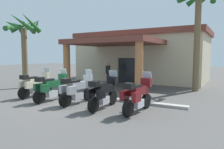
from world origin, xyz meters
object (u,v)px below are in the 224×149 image
Objects in this scene: pedestrian at (108,72)px; palm_tree_near_portico at (198,13)px; motorcycle_cream at (35,84)px; palm_tree_roadside at (24,35)px; motorcycle_green at (51,87)px; motorcycle_silver at (77,89)px; motorcycle_maroon at (138,95)px; motel_building at (141,56)px; motorcycle_black at (103,93)px.

palm_tree_near_portico is at bearing 11.94° from pedestrian.
palm_tree_roadside is (-3.31, 2.05, 3.07)m from motorcycle_cream.
motorcycle_silver is at bearing -81.59° from motorcycle_green.
palm_tree_near_portico is (4.55, 6.62, 4.29)m from motorcycle_silver.
motorcycle_cream is 1.00× the size of motorcycle_maroon.
motel_building is 1.76× the size of palm_tree_near_portico.
motel_building is 4.74m from pedestrian.
palm_tree_near_portico is at bearing 21.61° from palm_tree_roadside.
motorcycle_maroon is at bearing -102.32° from palm_tree_near_portico.
motorcycle_green is at bearing -91.36° from motel_building.
motorcycle_cream is 0.32× the size of palm_tree_near_portico.
pedestrian is at bearing -102.62° from motel_building.
motorcycle_silver is 6.86m from pedestrian.
motorcycle_silver is 0.42× the size of palm_tree_roadside.
motorcycle_maroon is at bearing -41.02° from pedestrian.
palm_tree_near_portico is 11.84m from palm_tree_roadside.
pedestrian is 6.73m from palm_tree_roadside.
motorcycle_maroon is 0.42× the size of palm_tree_roadside.
motorcycle_green is at bearing 97.22° from motorcycle_maroon.
pedestrian is at bearing 44.12° from palm_tree_roadside.
motorcycle_silver and motorcycle_maroon have the same top height.
motel_building is at bearing 10.90° from motorcycle_silver.
motorcycle_silver and motorcycle_black have the same top height.
pedestrian is at bearing 28.85° from motorcycle_black.
pedestrian is at bearing 44.12° from motorcycle_maroon.
motorcycle_green is at bearing -26.17° from palm_tree_roadside.
motorcycle_cream is at bearing -88.44° from pedestrian.
motel_building is 11.21m from motorcycle_green.
motorcycle_silver is at bearing -83.35° from motel_building.
motorcycle_cream is at bearing 92.26° from motorcycle_silver.
motel_building reaches higher than motorcycle_black.
motorcycle_cream and motorcycle_green have the same top height.
motorcycle_black is at bearing -75.62° from motel_building.
motorcycle_green is 0.32× the size of palm_tree_near_portico.
palm_tree_roadside is at bearing -124.50° from pedestrian.
palm_tree_near_portico is (5.36, -4.35, 2.72)m from motel_building.
motel_building is 6.88× the size of pedestrian.
pedestrian is at bearing -7.76° from motorcycle_cream.
motorcycle_silver is 3.09m from motorcycle_maroon.
palm_tree_near_portico is 1.32× the size of palm_tree_roadside.
motel_building is 7.42m from palm_tree_near_portico.
motorcycle_cream and motorcycle_silver have the same top height.
motorcycle_silver is at bearing 85.25° from motorcycle_black.
motorcycle_silver is 1.26× the size of pedestrian.
palm_tree_near_portico is at bearing -36.65° from motel_building.
motorcycle_silver is 7.46m from palm_tree_roadside.
motorcycle_green is 3.09m from motorcycle_black.
motorcycle_green is 4.64m from motorcycle_maroon.
palm_tree_roadside is at bearing 68.40° from motorcycle_green.
motorcycle_black is at bearing -89.11° from motorcycle_silver.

